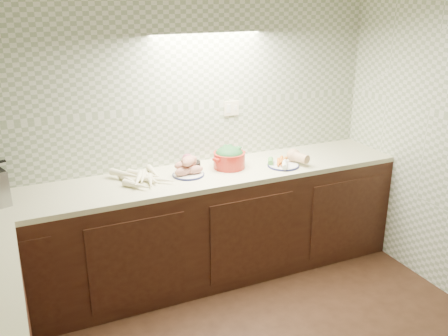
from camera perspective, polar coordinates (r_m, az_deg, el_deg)
name	(u,v)px	position (r m, az deg, el deg)	size (l,w,h in m)	color
room	(291,135)	(2.28, 7.63, 3.80)	(3.60, 3.60, 2.60)	black
counter	(123,309)	(3.14, -11.45, -15.52)	(3.60, 3.60, 0.90)	black
parsnip_pile	(141,177)	(3.73, -9.45, -1.01)	(0.42, 0.43, 0.09)	#F5ECC3
sweet_potato_plate	(188,168)	(3.81, -4.15, 0.00)	(0.25, 0.25, 0.15)	#141746
onion_bowl	(189,164)	(3.93, -3.98, 0.51)	(0.17, 0.17, 0.13)	black
dutch_oven	(229,157)	(3.95, 0.61, 1.22)	(0.32, 0.32, 0.18)	#AB2318
veg_plate	(287,160)	(4.07, 7.26, 0.96)	(0.31, 0.29, 0.12)	#141746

